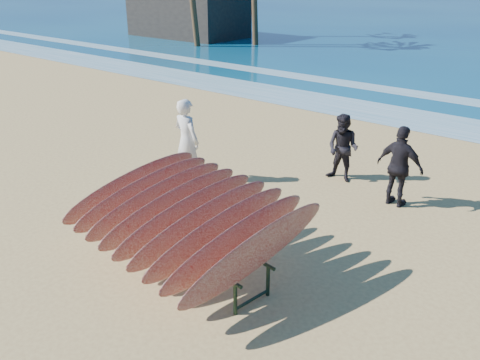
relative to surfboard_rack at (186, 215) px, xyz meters
The scene contains 8 objects.
ground 1.16m from the surfboard_rack, 103.20° to the left, with size 120.00×120.00×0.00m, color tan.
foam_near 10.77m from the surfboard_rack, 90.91° to the left, with size 160.00×160.00×0.00m, color white.
foam_far 14.26m from the surfboard_rack, 90.69° to the left, with size 160.00×160.00×0.00m, color white.
surfboard_rack is the anchor object (origin of this frame).
person_white 3.57m from the surfboard_rack, 134.99° to the left, with size 0.69×0.45×1.89m, color silver.
person_dark_a 4.76m from the surfboard_rack, 88.37° to the left, with size 0.74×0.58×1.53m, color black.
person_dark_b 4.61m from the surfboard_rack, 69.00° to the left, with size 0.97×0.40×1.66m, color black.
building 30.22m from the surfboard_rack, 134.97° to the left, with size 7.94×4.41×3.53m, color #2D2823.
Camera 1 is at (5.36, -5.67, 4.46)m, focal length 38.00 mm.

